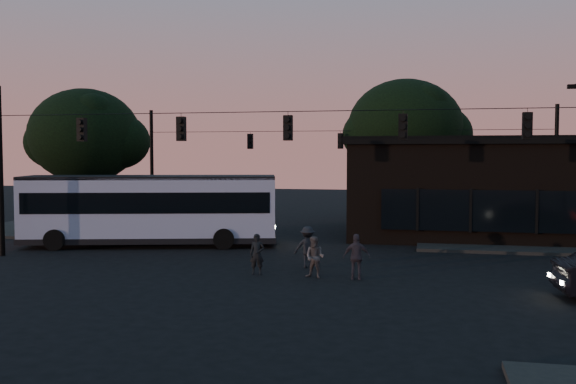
% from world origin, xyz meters
% --- Properties ---
extents(ground, '(120.00, 120.00, 0.00)m').
position_xyz_m(ground, '(0.00, 0.00, 0.00)').
color(ground, black).
rests_on(ground, ground).
extents(sidewalk_far_right, '(14.00, 10.00, 0.15)m').
position_xyz_m(sidewalk_far_right, '(12.00, 14.00, 0.07)').
color(sidewalk_far_right, black).
rests_on(sidewalk_far_right, ground).
extents(sidewalk_far_left, '(14.00, 10.00, 0.15)m').
position_xyz_m(sidewalk_far_left, '(-14.00, 14.00, 0.07)').
color(sidewalk_far_left, black).
rests_on(sidewalk_far_left, ground).
extents(building, '(15.40, 10.41, 5.40)m').
position_xyz_m(building, '(9.00, 15.97, 2.71)').
color(building, black).
rests_on(building, ground).
extents(tree_behind, '(7.60, 7.60, 9.43)m').
position_xyz_m(tree_behind, '(4.00, 22.00, 6.19)').
color(tree_behind, black).
rests_on(tree_behind, ground).
extents(tree_left, '(6.40, 6.40, 8.30)m').
position_xyz_m(tree_left, '(-14.00, 13.00, 5.57)').
color(tree_left, black).
rests_on(tree_left, ground).
extents(signal_rig_near, '(26.24, 0.30, 7.50)m').
position_xyz_m(signal_rig_near, '(0.00, 4.00, 4.45)').
color(signal_rig_near, black).
rests_on(signal_rig_near, ground).
extents(signal_rig_far, '(26.24, 0.30, 7.50)m').
position_xyz_m(signal_rig_far, '(0.00, 20.00, 4.20)').
color(signal_rig_far, black).
rests_on(signal_rig_far, ground).
extents(bus, '(12.57, 5.82, 3.45)m').
position_xyz_m(bus, '(-7.82, 8.26, 1.94)').
color(bus, '#A1A6CC').
rests_on(bus, ground).
extents(pedestrian_a, '(0.59, 0.42, 1.53)m').
position_xyz_m(pedestrian_a, '(-0.78, 2.10, 0.76)').
color(pedestrian_a, black).
rests_on(pedestrian_a, ground).
extents(pedestrian_b, '(0.86, 0.75, 1.52)m').
position_xyz_m(pedestrian_b, '(1.46, 1.88, 0.76)').
color(pedestrian_b, '#504949').
rests_on(pedestrian_b, ground).
extents(pedestrian_c, '(1.02, 0.53, 1.66)m').
position_xyz_m(pedestrian_c, '(2.99, 1.85, 0.83)').
color(pedestrian_c, '#332E38').
rests_on(pedestrian_c, ground).
extents(pedestrian_d, '(1.10, 0.68, 1.65)m').
position_xyz_m(pedestrian_d, '(0.82, 3.87, 0.82)').
color(pedestrian_d, black).
rests_on(pedestrian_d, ground).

